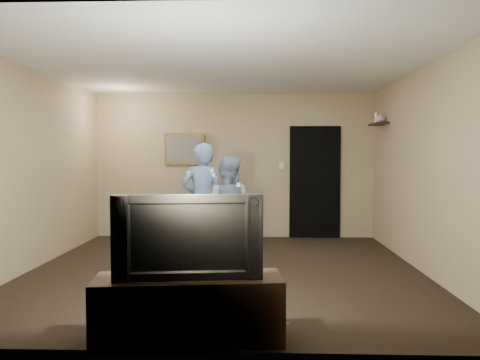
{
  "coord_description": "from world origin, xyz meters",
  "views": [
    {
      "loc": [
        0.41,
        -5.93,
        1.48
      ],
      "look_at": [
        0.18,
        0.3,
        1.15
      ],
      "focal_mm": 35.0,
      "sensor_mm": 36.0,
      "label": 1
    }
  ],
  "objects_px": {
    "sofa": "(191,226)",
    "tv_console": "(189,310)",
    "television": "(188,235)",
    "wii_player_right": "(227,210)",
    "wii_player_left": "(203,201)"
  },
  "relations": [
    {
      "from": "sofa",
      "to": "tv_console",
      "type": "xyz_separation_m",
      "value": [
        0.59,
        -4.29,
        -0.02
      ]
    },
    {
      "from": "tv_console",
      "to": "television",
      "type": "distance_m",
      "value": 0.6
    },
    {
      "from": "tv_console",
      "to": "wii_player_right",
      "type": "xyz_separation_m",
      "value": [
        0.14,
        2.65,
        0.49
      ]
    },
    {
      "from": "sofa",
      "to": "tv_console",
      "type": "bearing_deg",
      "value": 102.35
    },
    {
      "from": "sofa",
      "to": "wii_player_right",
      "type": "bearing_deg",
      "value": 118.59
    },
    {
      "from": "tv_console",
      "to": "wii_player_left",
      "type": "distance_m",
      "value": 3.0
    },
    {
      "from": "wii_player_left",
      "to": "tv_console",
      "type": "bearing_deg",
      "value": -85.58
    },
    {
      "from": "television",
      "to": "tv_console",
      "type": "bearing_deg",
      "value": 0.0
    },
    {
      "from": "sofa",
      "to": "wii_player_right",
      "type": "relative_size",
      "value": 1.27
    },
    {
      "from": "wii_player_left",
      "to": "wii_player_right",
      "type": "relative_size",
      "value": 1.12
    },
    {
      "from": "sofa",
      "to": "tv_console",
      "type": "height_order",
      "value": "sofa"
    },
    {
      "from": "tv_console",
      "to": "sofa",
      "type": "bearing_deg",
      "value": 91.16
    },
    {
      "from": "tv_console",
      "to": "wii_player_right",
      "type": "distance_m",
      "value": 2.7
    },
    {
      "from": "tv_console",
      "to": "television",
      "type": "xyz_separation_m",
      "value": [
        0.0,
        0.0,
        0.6
      ]
    },
    {
      "from": "television",
      "to": "wii_player_left",
      "type": "xyz_separation_m",
      "value": [
        -0.23,
        2.94,
        -0.02
      ]
    }
  ]
}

